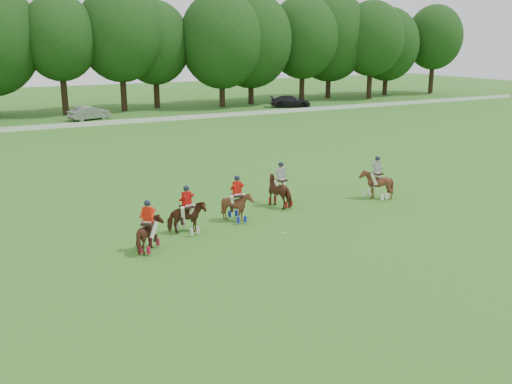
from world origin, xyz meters
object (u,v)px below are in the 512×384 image
polo_red_b (187,217)px  polo_red_c (237,205)px  polo_stripe_b (376,184)px  car_mid (89,113)px  polo_red_a (149,233)px  car_right (290,101)px  polo_stripe_a (281,190)px  polo_ball (285,233)px

polo_red_b → polo_red_c: polo_red_c is taller
polo_red_b → polo_red_c: size_ratio=0.99×
polo_red_b → polo_stripe_b: bearing=2.8°
car_mid → polo_red_a: bearing=152.5°
polo_red_c → car_right: bearing=55.5°
polo_stripe_a → polo_red_c: bearing=-158.8°
polo_red_c → polo_stripe_b: 8.10m
car_right → polo_stripe_a: polo_stripe_a is taller
polo_red_b → polo_ball: (3.64, -2.09, -0.69)m
polo_red_b → polo_ball: bearing=-29.9°
car_right → polo_red_c: 45.91m
polo_red_a → polo_red_c: bearing=20.9°
polo_red_a → polo_red_b: size_ratio=0.99×
polo_red_a → polo_red_c: polo_red_c is taller
car_mid → polo_stripe_b: (6.53, -37.83, 0.10)m
car_right → polo_ball: car_right is taller
polo_stripe_b → polo_red_a: bearing=-171.9°
polo_red_b → polo_stripe_a: polo_stripe_a is taller
polo_stripe_b → polo_stripe_a: bearing=167.2°
polo_red_b → polo_stripe_a: (5.64, 1.67, 0.07)m
car_right → polo_red_b: 47.86m
polo_stripe_a → polo_stripe_b: polo_stripe_b is taller
polo_stripe_a → polo_stripe_b: 5.24m
polo_stripe_a → car_right: bearing=57.9°
car_right → polo_ball: bearing=171.7°
car_right → polo_red_b: bearing=166.7°
polo_red_a → car_right: bearing=52.2°
polo_red_a → polo_red_c: (4.77, 1.82, 0.02)m
polo_stripe_b → car_right: bearing=64.7°
car_mid → polo_ball: 40.46m
polo_ball → polo_red_b: bearing=150.1°
polo_red_b → polo_red_c: 2.69m
car_right → polo_stripe_b: (-17.89, -37.83, 0.09)m
polo_red_a → polo_red_b: 2.50m
polo_stripe_a → polo_stripe_b: bearing=-12.8°
polo_red_a → polo_ball: size_ratio=23.18×
car_mid → car_right: (24.42, 0.00, 0.00)m
car_right → polo_red_b: size_ratio=2.33×
polo_red_a → car_mid: bearing=80.9°
polo_red_c → polo_ball: (1.00, -2.60, -0.71)m
car_right → car_mid: bearing=113.4°
car_mid → polo_stripe_b: bearing=171.4°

